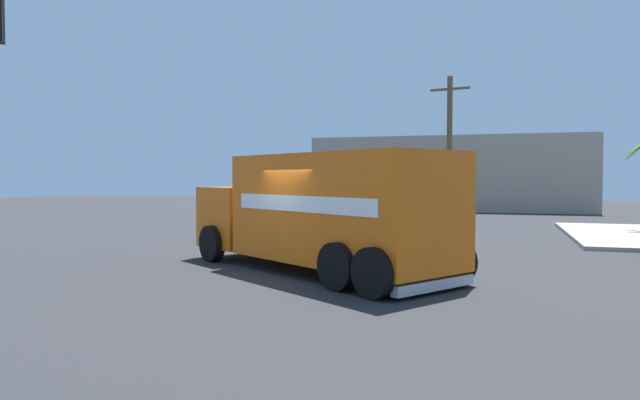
# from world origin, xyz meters

# --- Properties ---
(ground_plane) EXTENTS (100.00, 100.00, 0.00)m
(ground_plane) POSITION_xyz_m (0.00, 0.00, 0.00)
(ground_plane) COLOR #2B2B2D
(delivery_truck) EXTENTS (7.96, 6.45, 2.87)m
(delivery_truck) POSITION_xyz_m (0.04, 0.38, 1.50)
(delivery_truck) COLOR orange
(delivery_truck) RESTS_ON ground
(utility_pole) EXTENTS (2.18, 0.53, 7.93)m
(utility_pole) POSITION_xyz_m (1.51, 19.63, 4.10)
(utility_pole) COLOR brown
(utility_pole) RESTS_ON ground
(building_backdrop) EXTENTS (19.19, 6.00, 5.20)m
(building_backdrop) POSITION_xyz_m (0.76, 29.49, 2.60)
(building_backdrop) COLOR gray
(building_backdrop) RESTS_ON ground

